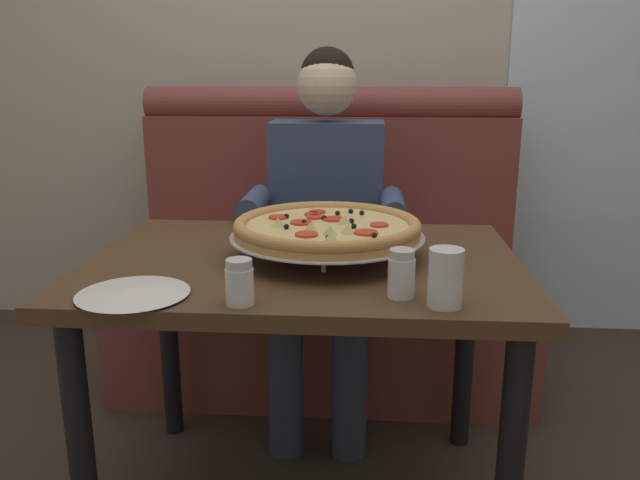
{
  "coord_description": "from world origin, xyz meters",
  "views": [
    {
      "loc": [
        0.16,
        -1.56,
        1.19
      ],
      "look_at": [
        0.05,
        -0.04,
        0.78
      ],
      "focal_mm": 35.62,
      "sensor_mm": 36.0,
      "label": 1
    }
  ],
  "objects_px": {
    "pizza": "(327,228)",
    "plate_near_left": "(133,291)",
    "dining_table": "(304,294)",
    "drinking_glass": "(445,281)",
    "booth_bench": "(325,274)",
    "diner_main": "(325,213)",
    "shaker_parmesan": "(401,277)",
    "shaker_oregano": "(240,285)"
  },
  "relations": [
    {
      "from": "pizza",
      "to": "plate_near_left",
      "type": "bearing_deg",
      "value": -140.19
    },
    {
      "from": "dining_table",
      "to": "drinking_glass",
      "type": "distance_m",
      "value": 0.48
    },
    {
      "from": "booth_bench",
      "to": "diner_main",
      "type": "height_order",
      "value": "diner_main"
    },
    {
      "from": "diner_main",
      "to": "pizza",
      "type": "distance_m",
      "value": 0.59
    },
    {
      "from": "dining_table",
      "to": "plate_near_left",
      "type": "relative_size",
      "value": 4.55
    },
    {
      "from": "pizza",
      "to": "drinking_glass",
      "type": "height_order",
      "value": "drinking_glass"
    },
    {
      "from": "booth_bench",
      "to": "plate_near_left",
      "type": "distance_m",
      "value": 1.27
    },
    {
      "from": "pizza",
      "to": "drinking_glass",
      "type": "bearing_deg",
      "value": -52.62
    },
    {
      "from": "pizza",
      "to": "shaker_parmesan",
      "type": "distance_m",
      "value": 0.34
    },
    {
      "from": "shaker_oregano",
      "to": "plate_near_left",
      "type": "relative_size",
      "value": 0.4
    },
    {
      "from": "plate_near_left",
      "to": "booth_bench",
      "type": "bearing_deg",
      "value": 74.09
    },
    {
      "from": "booth_bench",
      "to": "shaker_parmesan",
      "type": "relative_size",
      "value": 14.74
    },
    {
      "from": "booth_bench",
      "to": "pizza",
      "type": "relative_size",
      "value": 3.08
    },
    {
      "from": "diner_main",
      "to": "pizza",
      "type": "xyz_separation_m",
      "value": [
        0.04,
        -0.59,
        0.09
      ]
    },
    {
      "from": "pizza",
      "to": "shaker_parmesan",
      "type": "xyz_separation_m",
      "value": [
        0.18,
        -0.29,
        -0.03
      ]
    },
    {
      "from": "pizza",
      "to": "shaker_oregano",
      "type": "relative_size",
      "value": 5.21
    },
    {
      "from": "diner_main",
      "to": "plate_near_left",
      "type": "bearing_deg",
      "value": -111.1
    },
    {
      "from": "shaker_parmesan",
      "to": "pizza",
      "type": "bearing_deg",
      "value": 121.02
    },
    {
      "from": "shaker_oregano",
      "to": "plate_near_left",
      "type": "distance_m",
      "value": 0.24
    },
    {
      "from": "shaker_parmesan",
      "to": "shaker_oregano",
      "type": "bearing_deg",
      "value": -168.31
    },
    {
      "from": "booth_bench",
      "to": "drinking_glass",
      "type": "relative_size",
      "value": 12.71
    },
    {
      "from": "dining_table",
      "to": "plate_near_left",
      "type": "bearing_deg",
      "value": -137.2
    },
    {
      "from": "drinking_glass",
      "to": "diner_main",
      "type": "bearing_deg",
      "value": 108.18
    },
    {
      "from": "plate_near_left",
      "to": "diner_main",
      "type": "bearing_deg",
      "value": 68.9
    },
    {
      "from": "booth_bench",
      "to": "plate_near_left",
      "type": "height_order",
      "value": "booth_bench"
    },
    {
      "from": "pizza",
      "to": "shaker_oregano",
      "type": "xyz_separation_m",
      "value": [
        -0.16,
        -0.36,
        -0.03
      ]
    },
    {
      "from": "dining_table",
      "to": "pizza",
      "type": "height_order",
      "value": "pizza"
    },
    {
      "from": "booth_bench",
      "to": "dining_table",
      "type": "distance_m",
      "value": 0.9
    },
    {
      "from": "shaker_oregano",
      "to": "drinking_glass",
      "type": "xyz_separation_m",
      "value": [
        0.42,
        0.02,
        0.01
      ]
    },
    {
      "from": "booth_bench",
      "to": "shaker_oregano",
      "type": "height_order",
      "value": "booth_bench"
    },
    {
      "from": "dining_table",
      "to": "drinking_glass",
      "type": "relative_size",
      "value": 9.07
    },
    {
      "from": "shaker_oregano",
      "to": "plate_near_left",
      "type": "height_order",
      "value": "shaker_oregano"
    },
    {
      "from": "shaker_parmesan",
      "to": "plate_near_left",
      "type": "xyz_separation_m",
      "value": [
        -0.57,
        -0.04,
        -0.03
      ]
    },
    {
      "from": "dining_table",
      "to": "shaker_parmesan",
      "type": "height_order",
      "value": "shaker_parmesan"
    },
    {
      "from": "diner_main",
      "to": "drinking_glass",
      "type": "distance_m",
      "value": 0.98
    },
    {
      "from": "shaker_parmesan",
      "to": "plate_near_left",
      "type": "height_order",
      "value": "shaker_parmesan"
    },
    {
      "from": "dining_table",
      "to": "diner_main",
      "type": "distance_m",
      "value": 0.61
    },
    {
      "from": "diner_main",
      "to": "booth_bench",
      "type": "bearing_deg",
      "value": 93.53
    },
    {
      "from": "dining_table",
      "to": "drinking_glass",
      "type": "xyz_separation_m",
      "value": [
        0.32,
        -0.33,
        0.15
      ]
    },
    {
      "from": "pizza",
      "to": "plate_near_left",
      "type": "height_order",
      "value": "pizza"
    },
    {
      "from": "dining_table",
      "to": "plate_near_left",
      "type": "distance_m",
      "value": 0.47
    },
    {
      "from": "shaker_oregano",
      "to": "plate_near_left",
      "type": "bearing_deg",
      "value": 172.34
    }
  ]
}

